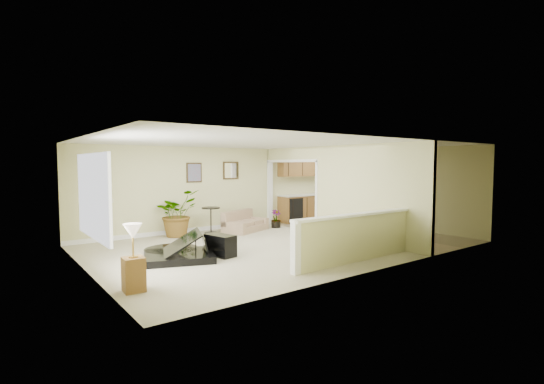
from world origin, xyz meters
TOP-DOWN VIEW (x-y plane):
  - floor at (0.00, 0.00)m, footprint 9.00×9.00m
  - back_wall at (0.00, 3.00)m, footprint 9.00×0.04m
  - front_wall at (0.00, -3.00)m, footprint 9.00×0.04m
  - left_wall at (-4.50, 0.00)m, footprint 0.04×6.00m
  - right_wall at (4.50, 0.00)m, footprint 0.04×6.00m
  - ceiling at (0.00, 0.00)m, footprint 9.00×6.00m
  - kitchen_vinyl at (3.15, 0.00)m, footprint 2.70×6.00m
  - interior_partition at (1.80, 0.25)m, footprint 0.18×5.99m
  - pony_half_wall at (0.08, -2.30)m, footprint 3.42×0.22m
  - left_window at (-4.49, -0.50)m, footprint 0.05×2.15m
  - wall_art_left at (-0.95, 2.97)m, footprint 0.48×0.04m
  - wall_mirror at (0.30, 2.97)m, footprint 0.55×0.04m
  - kitchen_cabinets at (3.19, 2.73)m, footprint 2.36×0.65m
  - piano at (-2.77, 0.11)m, footprint 1.93×1.90m
  - piano_bench at (-1.88, -0.22)m, footprint 0.49×0.76m
  - loveseat at (0.31, 2.20)m, footprint 1.68×1.28m
  - accent_table at (-0.72, 2.39)m, footprint 0.52×0.52m
  - palm_plant at (-1.68, 2.58)m, footprint 1.47×1.39m
  - small_plant at (1.43, 2.13)m, footprint 0.33×0.33m
  - lamp_stand at (-4.15, -1.52)m, footprint 0.33×0.33m

SIDE VIEW (x-z plane):
  - floor at x=0.00m, z-range 0.00..0.00m
  - kitchen_vinyl at x=3.15m, z-range 0.00..0.01m
  - piano_bench at x=-1.88m, z-range 0.00..0.47m
  - small_plant at x=1.43m, z-range -0.04..0.52m
  - loveseat at x=0.31m, z-range -0.10..0.70m
  - lamp_stand at x=-4.15m, z-range -0.08..0.99m
  - accent_table at x=-0.72m, z-range 0.11..0.87m
  - pony_half_wall at x=0.08m, z-range 0.02..1.02m
  - piano at x=-2.77m, z-range -0.11..1.20m
  - palm_plant at x=-1.68m, z-range -0.01..1.28m
  - kitchen_cabinets at x=3.19m, z-range -0.29..2.03m
  - interior_partition at x=1.80m, z-range -0.03..2.47m
  - back_wall at x=0.00m, z-range 0.00..2.50m
  - front_wall at x=0.00m, z-range 0.00..2.50m
  - left_wall at x=-4.50m, z-range 0.00..2.50m
  - right_wall at x=4.50m, z-range 0.00..2.50m
  - left_window at x=-4.49m, z-range 0.73..2.17m
  - wall_art_left at x=-0.95m, z-range 1.46..2.04m
  - wall_mirror at x=0.30m, z-range 1.52..2.08m
  - ceiling at x=0.00m, z-range 2.48..2.52m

